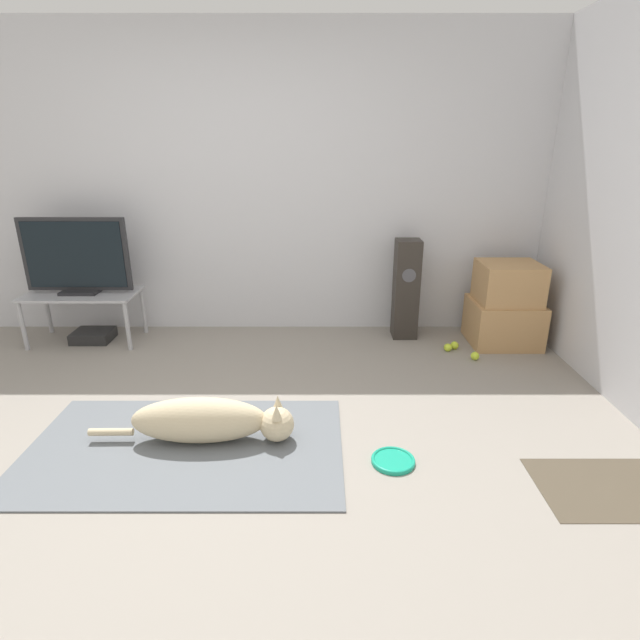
{
  "coord_description": "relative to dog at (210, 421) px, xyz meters",
  "views": [
    {
      "loc": [
        0.64,
        -2.28,
        1.65
      ],
      "look_at": [
        0.64,
        1.02,
        0.45
      ],
      "focal_mm": 28.0,
      "sensor_mm": 36.0,
      "label": 1
    }
  ],
  "objects": [
    {
      "name": "wall_back",
      "position": [
        -0.01,
        1.91,
        1.13
      ],
      "size": [
        8.0,
        0.06,
        2.55
      ],
      "color": "silver",
      "rests_on": "ground_plane"
    },
    {
      "name": "tennis_ball_near_speaker",
      "position": [
        1.85,
        1.14,
        -0.11
      ],
      "size": [
        0.07,
        0.07,
        0.07
      ],
      "color": "#C6E033",
      "rests_on": "ground_plane"
    },
    {
      "name": "door_mat",
      "position": [
        2.08,
        -0.41,
        -0.14
      ],
      "size": [
        0.72,
        0.49,
        0.01
      ],
      "color": "#4C4233",
      "rests_on": "ground_plane"
    },
    {
      "name": "cardboard_box_upper",
      "position": [
        2.18,
        1.5,
        0.39
      ],
      "size": [
        0.48,
        0.43,
        0.33
      ],
      "color": "tan",
      "rests_on": "cardboard_box_lower"
    },
    {
      "name": "frisbee",
      "position": [
        1.02,
        -0.2,
        -0.13
      ],
      "size": [
        0.24,
        0.24,
        0.03
      ],
      "color": "#199E7A",
      "rests_on": "ground_plane"
    },
    {
      "name": "tennis_ball_loose_on_carpet",
      "position": [
        1.75,
        1.36,
        -0.11
      ],
      "size": [
        0.07,
        0.07,
        0.07
      ],
      "color": "#C6E033",
      "rests_on": "ground_plane"
    },
    {
      "name": "dog",
      "position": [
        0.0,
        0.0,
        0.0
      ],
      "size": [
        1.18,
        0.24,
        0.27
      ],
      "color": "beige",
      "rests_on": "area_rug"
    },
    {
      "name": "tv_stand",
      "position": [
        -1.38,
        1.54,
        0.24
      ],
      "size": [
        0.91,
        0.46,
        0.43
      ],
      "color": "#A8A8AD",
      "rests_on": "ground_plane"
    },
    {
      "name": "game_console",
      "position": [
        -1.34,
        1.54,
        -0.1
      ],
      "size": [
        0.32,
        0.26,
        0.09
      ],
      "color": "black",
      "rests_on": "ground_plane"
    },
    {
      "name": "tennis_ball_by_boxes",
      "position": [
        1.68,
        1.31,
        -0.11
      ],
      "size": [
        0.07,
        0.07,
        0.07
      ],
      "color": "#C6E033",
      "rests_on": "ground_plane"
    },
    {
      "name": "area_rug",
      "position": [
        -0.14,
        -0.06,
        -0.14
      ],
      "size": [
        1.77,
        1.05,
        0.01
      ],
      "color": "slate",
      "rests_on": "ground_plane"
    },
    {
      "name": "ground_plane",
      "position": [
        -0.01,
        -0.19,
        -0.14
      ],
      "size": [
        12.0,
        12.0,
        0.0
      ],
      "primitive_type": "plane",
      "color": "gray"
    },
    {
      "name": "cardboard_box_lower",
      "position": [
        2.18,
        1.5,
        0.04
      ],
      "size": [
        0.56,
        0.5,
        0.37
      ],
      "color": "tan",
      "rests_on": "ground_plane"
    },
    {
      "name": "floor_speaker",
      "position": [
        1.37,
        1.66,
        0.29
      ],
      "size": [
        0.21,
        0.21,
        0.86
      ],
      "color": "#2D2823",
      "rests_on": "ground_plane"
    },
    {
      "name": "tv",
      "position": [
        -1.38,
        1.55,
        0.6
      ],
      "size": [
        0.87,
        0.2,
        0.63
      ],
      "color": "#232326",
      "rests_on": "tv_stand"
    }
  ]
}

